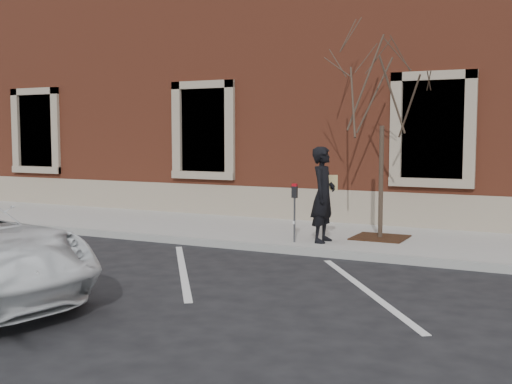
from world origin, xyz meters
The scene contains 9 objects.
ground centered at (0.00, 0.00, 0.00)m, with size 120.00×120.00×0.00m, color #28282B.
sidewalk_near centered at (0.00, 1.75, 0.07)m, with size 40.00×3.50×0.15m, color #B6B1AB.
curb_near centered at (0.00, -0.05, 0.07)m, with size 40.00×0.12×0.15m, color #9E9E99.
parking_stripes centered at (0.00, -2.20, 0.00)m, with size 28.00×4.40×0.01m, color silver, non-canonical shape.
building_civic centered at (0.00, 7.74, 4.00)m, with size 40.00×8.62×8.00m.
man centered at (1.45, 0.68, 1.10)m, with size 0.69×0.45×1.90m, color black.
parking_meter centered at (0.95, 0.40, 0.96)m, with size 0.11×0.08×1.17m.
tree_grate centered at (2.35, 1.66, 0.16)m, with size 1.06×1.06×0.03m, color #3B2013.
sapling centered at (2.35, 1.66, 3.10)m, with size 2.53×2.53×4.22m.
Camera 1 is at (5.88, -11.24, 2.30)m, focal length 45.00 mm.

